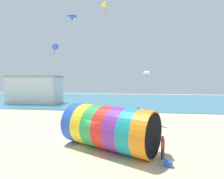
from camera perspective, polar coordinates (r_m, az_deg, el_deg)
name	(u,v)px	position (r m, az deg, el deg)	size (l,w,h in m)	color
ground_plane	(103,149)	(14.98, -3.05, -18.80)	(120.00, 120.00, 0.00)	beige
sea	(127,100)	(50.78, 4.87, -3.32)	(120.00, 40.00, 0.10)	teal
giant_inflatable_tube	(109,127)	(14.56, -1.02, -12.29)	(8.39, 6.41, 3.45)	blue
kite_handler	(163,147)	(13.40, 16.24, -17.71)	(0.24, 0.37, 1.66)	#383D56
kite_white_parafoil	(147,73)	(22.90, 11.21, 5.46)	(1.16, 1.36, 0.68)	white
kite_yellow_delta	(106,6)	(22.85, -2.13, 25.64)	(1.13, 1.16, 1.42)	yellow
kite_blue_delta	(54,46)	(20.74, -18.33, 13.47)	(0.91, 1.00, 1.45)	blue
kite_blue_parafoil	(72,16)	(26.09, -12.92, 22.35)	(1.49, 1.07, 0.73)	blue
bystander_near_water	(138,111)	(27.90, 8.42, -6.94)	(0.37, 0.24, 1.56)	#726651
promenade_building	(35,90)	(46.08, -23.90, -0.03)	(12.39, 5.45, 6.76)	silver
cooler_box	(168,164)	(12.76, 17.93, -22.08)	(0.52, 0.36, 0.36)	#2659B2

